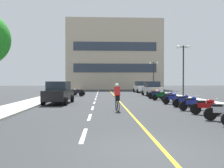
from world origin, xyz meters
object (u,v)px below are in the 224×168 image
Objects in this scene: parked_car_near at (59,92)px; motorcycle_6 at (170,96)px; motorcycle_4 at (183,100)px; motorcycle_5 at (172,98)px; motorcycle_3 at (191,103)px; motorcycle_9 at (156,93)px; street_lamp_far at (154,70)px; parked_car_far at (141,87)px; parked_car_mid at (152,89)px; cyclist_rider at (117,97)px; motorcycle_2 at (206,106)px; motorcycle_11 at (79,92)px; street_lamp_mid at (183,60)px; motorcycle_10 at (77,93)px; motorcycle_1 at (223,111)px; motorcycle_8 at (156,94)px; motorcycle_7 at (161,95)px.

parked_car_near reaches higher than motorcycle_6.
motorcycle_4 is 2.19m from motorcycle_5.
motorcycle_3 and motorcycle_9 have the same top height.
street_lamp_far is 1.14× the size of parked_car_far.
cyclist_rider is (-5.33, -14.53, -0.03)m from parked_car_mid.
motorcycle_2 and motorcycle_11 have the same top height.
motorcycle_4 is at bearing 22.56° from cyclist_rider.
parked_car_far is 2.62× the size of motorcycle_11.
motorcycle_3 is at bearing -97.02° from street_lamp_far.
street_lamp_mid is at bearing -80.50° from parked_car_far.
parked_car_far is 25.00m from motorcycle_2.
motorcycle_2 and motorcycle_6 have the same top height.
parked_car_near reaches higher than motorcycle_4.
street_lamp_far is 2.99× the size of motorcycle_6.
motorcycle_6 is 5.43m from motorcycle_9.
street_lamp_far is 2.90× the size of motorcycle_9.
parked_car_near reaches higher than motorcycle_11.
parked_car_near is 2.61× the size of motorcycle_11.
parked_car_mid is at bearing 88.04° from motorcycle_2.
street_lamp_far is at bearing 82.87° from motorcycle_4.
motorcycle_9 is at bearing -13.40° from motorcycle_10.
parked_car_far is (0.09, 8.63, 0.00)m from parked_car_mid.
street_lamp_far reaches higher than motorcycle_5.
motorcycle_5 is at bearing 89.61° from motorcycle_1.
motorcycle_3 is at bearing -91.86° from parked_car_far.
motorcycle_2 is at bearing -87.16° from motorcycle_3.
motorcycle_6 is at bearing 50.55° from cyclist_rider.
parked_car_near is 2.52× the size of motorcycle_10.
street_lamp_far is 2.87× the size of motorcycle_1.
motorcycle_11 is at bearing 152.59° from street_lamp_mid.
motorcycle_8 is at bearing 90.22° from motorcycle_5.
parked_car_mid is 9.32m from motorcycle_10.
motorcycle_11 is at bearing 155.11° from motorcycle_9.
parked_car_near is 10.32m from motorcycle_3.
motorcycle_5 is 7.44m from motorcycle_9.
parked_car_near reaches higher than motorcycle_8.
parked_car_near reaches higher than motorcycle_5.
motorcycle_4 is at bearing -17.33° from parked_car_near.
motorcycle_3 is 1.89m from motorcycle_4.
motorcycle_3 is 9.41m from motorcycle_8.
motorcycle_2 is 11.38m from motorcycle_8.
cyclist_rider is at bearing -113.78° from motorcycle_9.
cyclist_rider reaches higher than motorcycle_5.
motorcycle_8 is at bearing -174.38° from street_lamp_mid.
motorcycle_8 is 1.04× the size of motorcycle_11.
motorcycle_6 is (9.57, 1.28, -0.44)m from parked_car_near.
parked_car_near is 11.45m from motorcycle_2.
parked_car_near is at bearing -93.04° from motorcycle_11.
motorcycle_7 is 11.78m from motorcycle_11.
motorcycle_1 is at bearing -38.60° from cyclist_rider.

